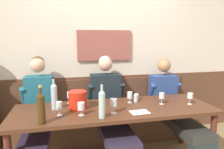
{
  "coord_description": "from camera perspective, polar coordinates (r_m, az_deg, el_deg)",
  "views": [
    {
      "loc": [
        -0.57,
        -2.13,
        1.55
      ],
      "look_at": [
        0.03,
        0.46,
        1.1
      ],
      "focal_mm": 33.47,
      "sensor_mm": 36.0,
      "label": 1
    }
  ],
  "objects": [
    {
      "name": "person_left_seat",
      "position": [
        2.81,
        -19.69,
        -9.61
      ],
      "size": [
        0.47,
        1.21,
        1.33
      ],
      "color": "#272F2E",
      "rests_on": "ground"
    },
    {
      "name": "tasting_sheet_left_guest",
      "position": [
        2.39,
        7.58,
        -10.15
      ],
      "size": [
        0.22,
        0.16,
        0.0
      ],
      "primitive_type": "cube",
      "rotation": [
        0.0,
        0.0,
        0.06
      ],
      "color": "white",
      "rests_on": "dining_table"
    },
    {
      "name": "room_wall_back",
      "position": [
        3.27,
        -2.97,
        7.0
      ],
      "size": [
        6.8,
        0.12,
        2.8
      ],
      "color": "beige",
      "rests_on": "ground"
    },
    {
      "name": "wine_glass_by_bottle",
      "position": [
        2.3,
        0.42,
        -7.76
      ],
      "size": [
        0.08,
        0.08,
        0.16
      ],
      "color": "silver",
      "rests_on": "dining_table"
    },
    {
      "name": "wine_glass_center_rear",
      "position": [
        2.69,
        4.89,
        -5.77
      ],
      "size": [
        0.07,
        0.07,
        0.14
      ],
      "color": "silver",
      "rests_on": "dining_table"
    },
    {
      "name": "ice_bucket",
      "position": [
        2.48,
        -9.36,
        -6.89
      ],
      "size": [
        0.21,
        0.21,
        0.21
      ],
      "primitive_type": "cylinder",
      "color": "red",
      "rests_on": "dining_table"
    },
    {
      "name": "dining_table",
      "position": [
        2.54,
        0.81,
        -10.74
      ],
      "size": [
        2.37,
        0.79,
        0.75
      ],
      "color": "#522D1B",
      "rests_on": "ground"
    },
    {
      "name": "wine_glass_mid_left",
      "position": [
        2.69,
        13.45,
        -5.72
      ],
      "size": [
        0.07,
        0.07,
        0.15
      ],
      "color": "silver",
      "rests_on": "dining_table"
    },
    {
      "name": "water_tumbler_left",
      "position": [
        2.83,
        6.71,
        -6.1
      ],
      "size": [
        0.06,
        0.06,
        0.08
      ],
      "primitive_type": "cylinder",
      "color": "silver",
      "rests_on": "dining_table"
    },
    {
      "name": "person_right_seat",
      "position": [
        2.84,
        -0.54,
        -9.13
      ],
      "size": [
        0.53,
        1.21,
        1.31
      ],
      "color": "#333341",
      "rests_on": "ground"
    },
    {
      "name": "person_center_left_seat",
      "position": [
        3.16,
        16.19,
        -7.83
      ],
      "size": [
        0.5,
        1.22,
        1.27
      ],
      "color": "#253332",
      "rests_on": "ground"
    },
    {
      "name": "wine_bottle_amber_mid",
      "position": [
        2.5,
        -15.51,
        -5.55
      ],
      "size": [
        0.07,
        0.07,
        0.38
      ],
      "color": "#B1C6C2",
      "rests_on": "dining_table"
    },
    {
      "name": "wine_glass_near_bucket",
      "position": [
        2.31,
        -14.28,
        -8.45
      ],
      "size": [
        0.06,
        0.06,
        0.15
      ],
      "color": "silver",
      "rests_on": "dining_table"
    },
    {
      "name": "wine_glass_right_end",
      "position": [
        2.27,
        -8.44,
        -8.63
      ],
      "size": [
        0.08,
        0.08,
        0.14
      ],
      "color": "silver",
      "rests_on": "dining_table"
    },
    {
      "name": "wine_glass_mid_right",
      "position": [
        2.71,
        -11.55,
        -5.6
      ],
      "size": [
        0.06,
        0.06,
        0.15
      ],
      "color": "silver",
      "rests_on": "dining_table"
    },
    {
      "name": "wine_glass_center_front",
      "position": [
        2.78,
        20.57,
        -5.6
      ],
      "size": [
        0.07,
        0.07,
        0.14
      ],
      "color": "silver",
      "rests_on": "dining_table"
    },
    {
      "name": "wood_wainscot_panel",
      "position": [
        3.39,
        -2.68,
        -8.64
      ],
      "size": [
        6.8,
        0.03,
        0.98
      ],
      "primitive_type": "cube",
      "color": "brown",
      "rests_on": "ground"
    },
    {
      "name": "water_tumbler_right",
      "position": [
        2.74,
        6.47,
        -6.47
      ],
      "size": [
        0.06,
        0.06,
        0.09
      ],
      "primitive_type": "cylinder",
      "color": "silver",
      "rests_on": "dining_table"
    },
    {
      "name": "wall_bench",
      "position": [
        3.27,
        -1.98,
        -13.23
      ],
      "size": [
        2.67,
        0.42,
        0.94
      ],
      "color": "brown",
      "rests_on": "ground"
    },
    {
      "name": "wine_bottle_green_tall",
      "position": [
        2.13,
        -18.75,
        -8.54
      ],
      "size": [
        0.07,
        0.07,
        0.38
      ],
      "color": "#422D10",
      "rests_on": "dining_table"
    },
    {
      "name": "wine_bottle_clear_water",
      "position": [
        2.16,
        -2.76,
        -7.78
      ],
      "size": [
        0.07,
        0.07,
        0.38
      ],
      "color": "#ACCAC2",
      "rests_on": "dining_table"
    }
  ]
}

